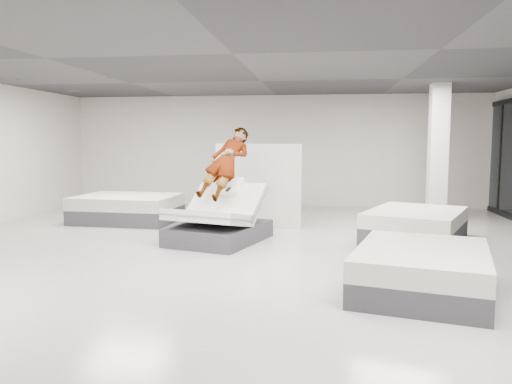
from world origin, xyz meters
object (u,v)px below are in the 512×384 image
at_px(flat_bed_left_far, 127,209).
at_px(column, 438,154).
at_px(person, 227,176).
at_px(remote, 228,189).
at_px(divider_panel, 257,185).
at_px(flat_bed_right_near, 422,271).
at_px(hero_bed, 219,223).
at_px(flat_bed_right_far, 415,225).

height_order(flat_bed_left_far, column, column).
height_order(person, column, column).
height_order(remote, column, column).
relative_size(divider_panel, flat_bed_right_near, 0.84).
height_order(hero_bed, remote, hero_bed).
bearing_deg(flat_bed_right_near, hero_bed, 139.11).
bearing_deg(remote, column, 51.50).
bearing_deg(flat_bed_left_far, flat_bed_right_far, -12.28).
xyz_separation_m(person, remote, (0.11, -0.40, -0.22)).
xyz_separation_m(divider_panel, column, (4.07, 1.14, 0.68)).
xyz_separation_m(hero_bed, flat_bed_right_near, (3.18, -2.75, -0.08)).
xyz_separation_m(flat_bed_right_near, column, (1.39, 5.67, 1.32)).
relative_size(flat_bed_right_near, flat_bed_left_far, 1.01).
bearing_deg(person, remote, -57.85).
distance_m(remote, flat_bed_right_near, 4.06).
distance_m(flat_bed_right_far, flat_bed_left_far, 6.47).
bearing_deg(flat_bed_right_far, hero_bed, -170.29).
xyz_separation_m(flat_bed_right_far, flat_bed_left_far, (-6.32, 1.37, 0.02)).
relative_size(person, flat_bed_left_far, 0.74).
height_order(hero_bed, divider_panel, divider_panel).
height_order(divider_panel, flat_bed_right_far, divider_panel).
bearing_deg(flat_bed_right_near, column, 76.22).
xyz_separation_m(remote, divider_panel, (0.30, 1.86, -0.09)).
bearing_deg(flat_bed_left_far, divider_panel, -4.32).
relative_size(person, column, 0.55).
height_order(hero_bed, flat_bed_right_near, hero_bed).
bearing_deg(person, flat_bed_left_far, 164.84).
xyz_separation_m(hero_bed, flat_bed_left_far, (-2.62, 2.01, -0.05)).
distance_m(person, divider_panel, 1.55).
bearing_deg(hero_bed, divider_panel, 74.31).
distance_m(hero_bed, divider_panel, 1.92).
bearing_deg(column, flat_bed_right_far, -110.78).
bearing_deg(hero_bed, flat_bed_right_near, -40.89).
distance_m(hero_bed, person, 0.92).
height_order(divider_panel, column, column).
height_order(hero_bed, person, person).
xyz_separation_m(hero_bed, flat_bed_right_far, (3.70, 0.63, -0.07)).
bearing_deg(flat_bed_right_far, flat_bed_right_near, -98.80).
relative_size(person, flat_bed_right_far, 0.68).
xyz_separation_m(flat_bed_right_far, flat_bed_right_near, (-0.52, -3.39, -0.01)).
bearing_deg(hero_bed, person, 73.05).
height_order(flat_bed_right_near, flat_bed_left_far, flat_bed_left_far).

